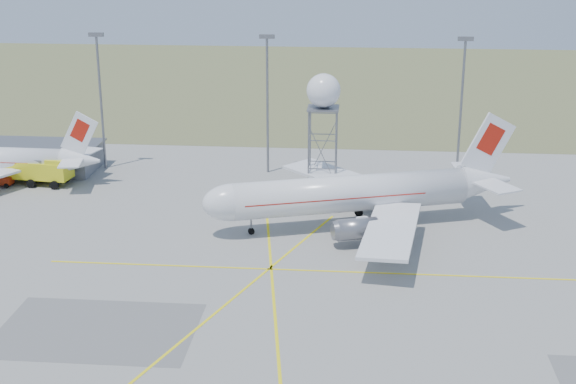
# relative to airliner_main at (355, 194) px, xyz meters

# --- Properties ---
(grass_strip) EXTENTS (400.00, 120.00, 0.03)m
(grass_strip) POSITION_rel_airliner_main_xyz_m (-3.17, 95.87, -4.10)
(grass_strip) COLOR #60713E
(grass_strip) RESTS_ON ground
(building_grey) EXTENTS (19.00, 10.00, 3.90)m
(building_grey) POSITION_rel_airliner_main_xyz_m (-48.17, 19.87, -2.14)
(building_grey) COLOR gray
(building_grey) RESTS_ON ground
(mast_a) EXTENTS (2.20, 0.50, 20.50)m
(mast_a) POSITION_rel_airliner_main_xyz_m (-38.17, 21.87, 7.95)
(mast_a) COLOR slate
(mast_a) RESTS_ON ground
(mast_b) EXTENTS (2.20, 0.50, 20.50)m
(mast_b) POSITION_rel_airliner_main_xyz_m (-13.17, 21.87, 7.95)
(mast_b) COLOR slate
(mast_b) RESTS_ON ground
(mast_c) EXTENTS (2.20, 0.50, 20.50)m
(mast_c) POSITION_rel_airliner_main_xyz_m (14.83, 21.87, 7.95)
(mast_c) COLOR slate
(mast_c) RESTS_ON ground
(airliner_main) EXTENTS (38.66, 36.52, 13.43)m
(airliner_main) POSITION_rel_airliner_main_xyz_m (0.00, 0.00, 0.00)
(airliner_main) COLOR white
(airliner_main) RESTS_ON ground
(radar_tower) EXTENTS (4.58, 4.58, 16.57)m
(radar_tower) POSITION_rel_airliner_main_xyz_m (-4.59, 12.82, 5.18)
(radar_tower) COLOR slate
(radar_tower) RESTS_ON ground
(fire_truck) EXTENTS (10.49, 5.03, 4.07)m
(fire_truck) POSITION_rel_airliner_main_xyz_m (-45.18, 12.96, -2.16)
(fire_truck) COLOR yellow
(fire_truck) RESTS_ON ground
(baggage_tug) EXTENTS (2.60, 2.14, 1.94)m
(baggage_tug) POSITION_rel_airliner_main_xyz_m (-49.90, 11.65, -3.38)
(baggage_tug) COLOR #AB250C
(baggage_tug) RESTS_ON ground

